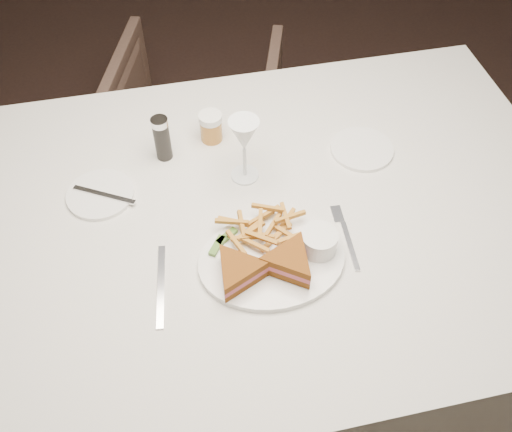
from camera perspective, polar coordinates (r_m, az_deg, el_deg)
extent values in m
plane|color=black|center=(2.12, 6.39, -6.45)|extent=(5.00, 5.00, 0.00)
cube|color=silver|center=(1.63, -0.35, -8.15)|extent=(1.58, 1.06, 0.75)
imported|color=#47342B|center=(2.25, -5.86, 9.89)|extent=(0.75, 0.72, 0.62)
ellipsoid|color=white|center=(1.24, 1.58, -4.47)|extent=(0.32, 0.25, 0.01)
cube|color=silver|center=(1.22, -9.48, -6.88)|extent=(0.04, 0.21, 0.00)
cylinder|color=white|center=(1.41, -15.30, 2.10)|extent=(0.16, 0.16, 0.01)
cylinder|color=white|center=(1.49, 10.55, 6.60)|extent=(0.16, 0.16, 0.01)
cylinder|color=black|center=(1.43, -9.38, 7.66)|extent=(0.04, 0.04, 0.12)
cylinder|color=#A96C28|center=(1.48, -4.52, 8.85)|extent=(0.06, 0.06, 0.08)
cube|color=#446E26|center=(1.26, -2.95, -2.07)|extent=(0.05, 0.05, 0.01)
cube|color=#446E26|center=(1.25, -3.92, -2.98)|extent=(0.04, 0.05, 0.01)
cylinder|color=white|center=(1.23, 6.31, -2.55)|extent=(0.08, 0.08, 0.05)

